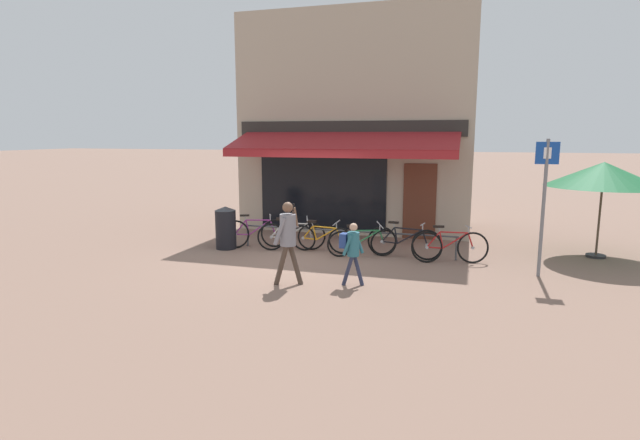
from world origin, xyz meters
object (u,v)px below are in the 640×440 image
(bicycle_black, at_px, (404,242))
(bicycle_silver, at_px, (291,236))
(pedestrian_child, at_px, (352,246))
(bicycle_purple, at_px, (255,233))
(parking_sign, at_px, (544,194))
(bicycle_orange, at_px, (322,238))
(bicycle_green, at_px, (362,242))
(cafe_parasol, at_px, (603,175))
(pedestrian_adult, at_px, (288,234))
(bicycle_red, at_px, (450,246))
(litter_bin, at_px, (226,228))

(bicycle_black, bearing_deg, bicycle_silver, -174.31)
(bicycle_silver, distance_m, pedestrian_child, 3.25)
(bicycle_purple, height_order, parking_sign, parking_sign)
(bicycle_purple, height_order, bicycle_silver, bicycle_purple)
(bicycle_orange, height_order, parking_sign, parking_sign)
(pedestrian_child, relative_size, parking_sign, 0.44)
(bicycle_purple, relative_size, bicycle_green, 1.02)
(bicycle_green, xyz_separation_m, cafe_parasol, (5.36, 1.52, 1.61))
(pedestrian_adult, bearing_deg, bicycle_orange, 96.94)
(bicycle_orange, xyz_separation_m, cafe_parasol, (6.40, 1.40, 1.61))
(bicycle_green, height_order, bicycle_red, bicycle_red)
(bicycle_orange, relative_size, pedestrian_child, 1.35)
(bicycle_silver, relative_size, pedestrian_child, 1.34)
(parking_sign, bearing_deg, pedestrian_adult, -157.24)
(bicycle_black, bearing_deg, pedestrian_child, -100.60)
(bicycle_black, relative_size, cafe_parasol, 0.70)
(pedestrian_adult, height_order, cafe_parasol, cafe_parasol)
(bicycle_silver, height_order, pedestrian_adult, pedestrian_adult)
(bicycle_purple, distance_m, parking_sign, 6.86)
(bicycle_red, height_order, litter_bin, litter_bin)
(bicycle_red, relative_size, pedestrian_adult, 1.06)
(pedestrian_child, bearing_deg, parking_sign, 32.85)
(cafe_parasol, bearing_deg, bicycle_red, -155.11)
(bicycle_orange, bearing_deg, bicycle_black, 4.87)
(cafe_parasol, bearing_deg, pedestrian_adult, -146.56)
(cafe_parasol, bearing_deg, bicycle_black, -162.52)
(cafe_parasol, bearing_deg, bicycle_silver, -168.96)
(bicycle_red, xyz_separation_m, pedestrian_adult, (-2.93, -2.59, 0.62))
(bicycle_black, bearing_deg, pedestrian_adult, -119.13)
(bicycle_orange, relative_size, cafe_parasol, 0.65)
(litter_bin, bearing_deg, parking_sign, -3.67)
(pedestrian_child, bearing_deg, bicycle_orange, 125.65)
(bicycle_silver, bearing_deg, pedestrian_adult, -90.75)
(bicycle_silver, bearing_deg, bicycle_purple, 157.20)
(bicycle_purple, distance_m, pedestrian_adult, 3.46)
(bicycle_silver, xyz_separation_m, pedestrian_adult, (0.92, -2.74, 0.63))
(pedestrian_adult, xyz_separation_m, parking_sign, (4.74, 1.99, 0.69))
(bicycle_purple, bearing_deg, bicycle_orange, -26.59)
(bicycle_green, bearing_deg, litter_bin, 155.92)
(bicycle_red, relative_size, litter_bin, 1.58)
(litter_bin, bearing_deg, pedestrian_adult, -43.48)
(bicycle_orange, bearing_deg, cafe_parasol, 16.67)
(pedestrian_adult, distance_m, pedestrian_child, 1.25)
(pedestrian_adult, distance_m, cafe_parasol, 7.57)
(bicycle_orange, xyz_separation_m, pedestrian_child, (1.32, -2.45, 0.41))
(bicycle_silver, bearing_deg, litter_bin, 170.00)
(litter_bin, relative_size, cafe_parasol, 0.43)
(bicycle_orange, height_order, litter_bin, litter_bin)
(cafe_parasol, bearing_deg, bicycle_green, -164.21)
(pedestrian_child, bearing_deg, bicycle_red, 60.13)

